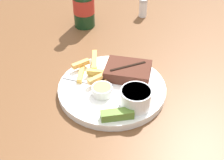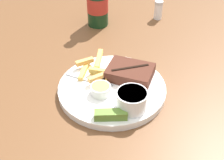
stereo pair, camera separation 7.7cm
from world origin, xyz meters
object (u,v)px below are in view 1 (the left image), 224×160
coleslaw_cup (136,97)px  pickle_spear (117,115)px  dinner_plate (112,89)px  salt_shaker (144,8)px  beer_bottle (84,4)px  fork_utensil (86,80)px  dipping_sauce_cup (102,90)px  steak_portion (128,71)px

coleslaw_cup → pickle_spear: coleslaw_cup is taller
dinner_plate → salt_shaker: size_ratio=4.16×
beer_bottle → fork_utensil: bearing=-70.7°
dipping_sauce_cup → beer_bottle: size_ratio=0.23×
dipping_sauce_cup → pickle_spear: dipping_sauce_cup is taller
fork_utensil → salt_shaker: size_ratio=2.07×
salt_shaker → fork_utensil: bearing=-99.7°
coleslaw_cup → dipping_sauce_cup: size_ratio=1.44×
dipping_sauce_cup → fork_utensil: 0.07m
steak_portion → dipping_sauce_cup: (-0.04, -0.09, -0.00)m
fork_utensil → salt_shaker: (0.07, 0.42, 0.01)m
pickle_spear → salt_shaker: bearing=94.0°
coleslaw_cup → dipping_sauce_cup: 0.09m
dinner_plate → fork_utensil: 0.07m
beer_bottle → salt_shaker: beer_bottle is taller
fork_utensil → beer_bottle: 0.33m
pickle_spear → steak_portion: bearing=93.9°
dipping_sauce_cup → pickle_spear: 0.09m
dipping_sauce_cup → steak_portion: bearing=63.5°
dipping_sauce_cup → salt_shaker: 0.46m
salt_shaker → steak_portion: bearing=-85.9°
steak_portion → dipping_sauce_cup: 0.10m
fork_utensil → coleslaw_cup: bearing=-19.5°
pickle_spear → beer_bottle: (-0.22, 0.41, 0.05)m
steak_portion → dinner_plate: bearing=-118.7°
dinner_plate → dipping_sauce_cup: dipping_sauce_cup is taller
steak_portion → dipping_sauce_cup: bearing=-116.5°
dinner_plate → fork_utensil: bearing=177.1°
pickle_spear → beer_bottle: bearing=117.7°
dipping_sauce_cup → beer_bottle: bearing=115.2°
dinner_plate → beer_bottle: size_ratio=1.26×
salt_shaker → dinner_plate: bearing=-90.3°
dinner_plate → dipping_sauce_cup: 0.04m
fork_utensil → pickle_spear: bearing=-41.4°
beer_bottle → salt_shaker: size_ratio=3.31×
steak_portion → fork_utensil: (-0.10, -0.05, -0.01)m
steak_portion → pickle_spear: size_ratio=1.57×
coleslaw_cup → fork_utensil: coleslaw_cup is taller
coleslaw_cup → dipping_sauce_cup: coleslaw_cup is taller
pickle_spear → fork_utensil: 0.15m
coleslaw_cup → fork_utensil: (-0.14, 0.06, -0.02)m
dinner_plate → pickle_spear: pickle_spear is taller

